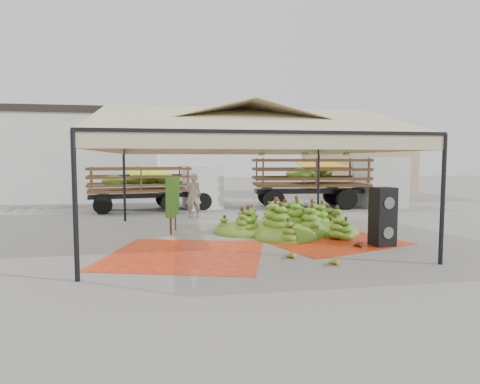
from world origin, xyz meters
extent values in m
plane|color=slate|center=(0.00, 0.00, 0.00)|extent=(90.00, 90.00, 0.00)
cylinder|color=black|center=(-4.00, -4.00, 1.50)|extent=(0.10, 0.10, 3.00)
cylinder|color=black|center=(4.00, -4.00, 1.50)|extent=(0.10, 0.10, 3.00)
cylinder|color=black|center=(-4.00, 4.00, 1.50)|extent=(0.10, 0.10, 3.00)
cylinder|color=black|center=(4.00, 4.00, 1.50)|extent=(0.10, 0.10, 3.00)
pyramid|color=tan|center=(0.00, 0.00, 3.50)|extent=(8.00, 8.00, 1.00)
cube|color=black|center=(0.00, 0.00, 3.00)|extent=(8.00, 8.00, 0.08)
cube|color=tan|center=(0.00, 0.00, 2.82)|extent=(8.00, 8.00, 0.36)
cube|color=silver|center=(-10.00, 14.00, 2.50)|extent=(14.00, 6.00, 5.00)
cube|color=black|center=(-10.00, 14.00, 5.20)|extent=(14.30, 6.30, 0.40)
cube|color=tan|center=(10.00, 13.00, 1.80)|extent=(6.00, 5.00, 3.60)
cube|color=navy|center=(10.00, 13.00, 3.85)|extent=(6.30, 5.30, 0.50)
cube|color=#E05515|center=(-1.81, -2.08, 0.01)|extent=(4.66, 4.53, 0.01)
cube|color=#D54214|center=(2.41, -0.68, 0.01)|extent=(4.81, 4.93, 0.01)
ellipsoid|color=#547618|center=(1.70, 0.49, 0.54)|extent=(5.86, 5.20, 1.07)
ellipsoid|color=gold|center=(0.66, -2.93, 0.11)|extent=(0.56, 0.49, 0.22)
ellipsoid|color=gold|center=(1.46, -3.70, 0.10)|extent=(0.51, 0.44, 0.21)
ellipsoid|color=#5A2614|center=(2.85, -2.03, 0.11)|extent=(0.50, 0.41, 0.22)
ellipsoid|color=#591914|center=(3.70, -1.53, 0.09)|extent=(0.46, 0.40, 0.19)
ellipsoid|color=#3C7F1A|center=(1.27, -1.08, 0.10)|extent=(0.56, 0.53, 0.20)
ellipsoid|color=#3B7D1A|center=(0.82, 0.87, 2.62)|extent=(0.24, 0.24, 0.20)
ellipsoid|color=#3B7D1A|center=(2.32, 0.87, 2.62)|extent=(0.24, 0.24, 0.20)
ellipsoid|color=#3B7D1A|center=(3.82, 0.87, 2.62)|extent=(0.24, 0.24, 0.20)
cube|color=black|center=(3.70, -1.90, 0.41)|extent=(0.66, 0.60, 0.83)
cube|color=black|center=(3.70, -1.90, 1.24)|extent=(0.66, 0.60, 0.83)
imported|color=gray|center=(-1.28, 4.61, 0.93)|extent=(0.73, 0.54, 1.86)
cube|color=#52321B|center=(-3.72, 7.47, 0.98)|extent=(4.96, 2.89, 0.11)
cube|color=silver|center=(-0.68, 7.98, 1.07)|extent=(2.00, 2.31, 2.15)
cylinder|color=black|center=(-5.22, 6.27, 0.42)|extent=(0.88, 0.42, 0.84)
cylinder|color=black|center=(-5.53, 8.12, 0.42)|extent=(0.88, 0.42, 0.84)
cylinder|color=black|center=(-2.27, 6.77, 0.42)|extent=(0.88, 0.42, 0.84)
cylinder|color=black|center=(-2.58, 8.61, 0.42)|extent=(0.88, 0.42, 0.84)
cylinder|color=black|center=(-0.70, 7.03, 0.42)|extent=(0.88, 0.42, 0.84)
cylinder|color=black|center=(-1.01, 8.88, 0.42)|extent=(0.88, 0.42, 0.84)
ellipsoid|color=#387017|center=(-3.72, 7.47, 1.45)|extent=(3.96, 2.28, 0.65)
cube|color=#C8D918|center=(-3.26, 7.55, 1.82)|extent=(2.15, 2.15, 0.23)
cube|color=#50341A|center=(4.77, 7.32, 1.17)|extent=(5.79, 3.04, 0.13)
cube|color=silver|center=(8.45, 7.01, 1.29)|extent=(2.21, 2.62, 2.57)
cylinder|color=black|center=(2.67, 6.38, 0.50)|extent=(1.03, 0.42, 1.01)
cylinder|color=black|center=(2.86, 8.61, 0.50)|extent=(1.03, 0.42, 1.01)
cylinder|color=black|center=(6.24, 6.08, 0.50)|extent=(1.03, 0.42, 1.01)
cylinder|color=black|center=(6.43, 8.31, 0.50)|extent=(1.03, 0.42, 1.01)
cylinder|color=black|center=(8.13, 5.92, 0.50)|extent=(1.03, 0.42, 1.01)
cylinder|color=black|center=(8.32, 8.14, 0.50)|extent=(1.03, 0.42, 1.01)
ellipsoid|color=#447E1A|center=(4.77, 7.32, 1.73)|extent=(4.63, 2.38, 0.78)
cube|color=gold|center=(5.33, 7.28, 2.18)|extent=(2.42, 2.41, 0.28)
camera|label=1|loc=(-2.08, -12.25, 2.41)|focal=30.00mm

